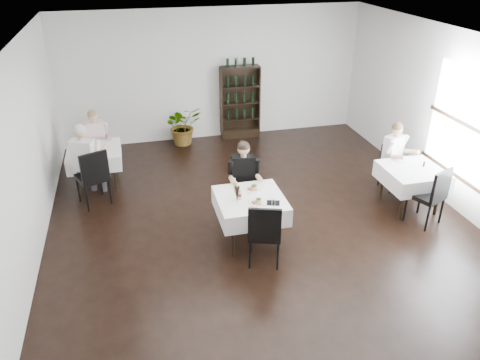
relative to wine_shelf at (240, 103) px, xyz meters
name	(u,v)px	position (x,y,z in m)	size (l,w,h in m)	color
room_shell	(270,152)	(-0.60, -4.31, 0.65)	(9.00, 9.00, 9.00)	black
window_right	(474,131)	(2.88, -4.31, 0.65)	(0.06, 2.30, 1.85)	white
wine_shelf	(240,103)	(0.00, 0.00, 0.00)	(0.90, 0.28, 1.75)	black
main_table	(250,206)	(-0.90, -4.31, -0.23)	(1.03, 1.03, 0.77)	black
left_table	(95,156)	(-3.30, -1.81, -0.23)	(0.98, 0.98, 0.77)	black
right_table	(412,176)	(2.10, -4.01, -0.23)	(0.98, 0.98, 0.77)	black
potted_tree	(183,125)	(-1.39, -0.13, -0.39)	(0.82, 0.71, 0.91)	#26511C
main_chair_far	(247,192)	(-0.79, -3.69, -0.33)	(0.47, 0.48, 0.91)	black
main_chair_near	(265,231)	(-0.87, -4.99, -0.26)	(0.59, 0.59, 1.02)	black
left_chair_far	(97,148)	(-3.29, -1.17, -0.34)	(0.51, 0.52, 0.89)	black
left_chair_near	(93,175)	(-3.30, -2.61, -0.23)	(0.65, 0.65, 1.08)	black
right_chair_far	(392,163)	(2.20, -3.20, -0.35)	(0.45, 0.46, 0.87)	black
right_chair_near	(432,193)	(2.11, -4.59, -0.25)	(0.63, 0.64, 1.05)	black
diner_main	(244,176)	(-0.83, -3.65, -0.04)	(0.55, 0.56, 1.40)	#404047
diner_left_far	(96,138)	(-3.26, -1.26, -0.07)	(0.55, 0.57, 1.34)	#404047
diner_left_near	(86,156)	(-3.40, -2.31, 0.01)	(0.65, 0.69, 1.48)	#404047
diner_right_far	(397,153)	(2.14, -3.38, -0.06)	(0.61, 0.64, 1.36)	#404047
plate_far	(253,188)	(-0.80, -4.08, -0.06)	(0.30, 0.30, 0.07)	white
plate_near	(257,202)	(-0.85, -4.51, -0.06)	(0.22, 0.22, 0.07)	white
pilsner_dark	(237,195)	(-1.13, -4.42, 0.06)	(0.08, 0.08, 0.33)	black
pilsner_lager	(235,189)	(-1.12, -4.21, 0.05)	(0.07, 0.07, 0.30)	gold
coke_bottle	(240,194)	(-1.07, -4.34, 0.02)	(0.06, 0.06, 0.23)	silver
napkin_cutlery	(273,203)	(-0.61, -4.57, -0.07)	(0.23, 0.21, 0.02)	black
pepper_mill	(424,164)	(2.32, -3.98, -0.03)	(0.03, 0.03, 0.09)	black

